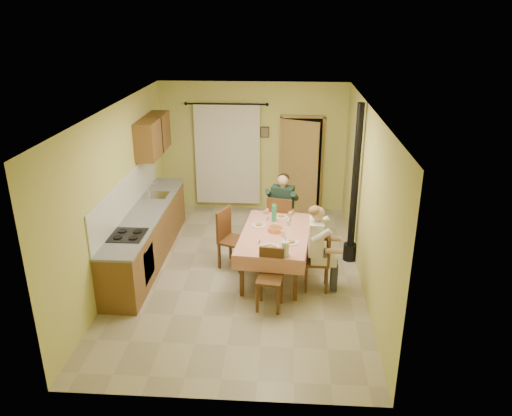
# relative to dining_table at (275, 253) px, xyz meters

# --- Properties ---
(floor) EXTENTS (4.00, 6.00, 0.01)m
(floor) POSITION_rel_dining_table_xyz_m (-0.57, -0.00, -0.38)
(floor) COLOR tan
(floor) RESTS_ON ground
(room_shell) EXTENTS (4.04, 6.04, 2.82)m
(room_shell) POSITION_rel_dining_table_xyz_m (-0.57, -0.00, 1.44)
(room_shell) COLOR #CECD69
(room_shell) RESTS_ON ground
(kitchen_run) EXTENTS (0.64, 3.64, 1.56)m
(kitchen_run) POSITION_rel_dining_table_xyz_m (-2.28, 0.40, 0.10)
(kitchen_run) COLOR brown
(kitchen_run) RESTS_ON ground
(upper_cabinets) EXTENTS (0.35, 1.40, 0.70)m
(upper_cabinets) POSITION_rel_dining_table_xyz_m (-2.39, 1.70, 1.57)
(upper_cabinets) COLOR brown
(upper_cabinets) RESTS_ON room_shell
(curtain) EXTENTS (1.70, 0.07, 2.22)m
(curtain) POSITION_rel_dining_table_xyz_m (-1.12, 2.90, 0.88)
(curtain) COLOR black
(curtain) RESTS_ON ground
(doorway) EXTENTS (0.96, 0.38, 2.15)m
(doorway) POSITION_rel_dining_table_xyz_m (0.46, 2.89, 0.67)
(doorway) COLOR black
(doorway) RESTS_ON ground
(dining_table) EXTENTS (1.27, 1.94, 0.76)m
(dining_table) POSITION_rel_dining_table_xyz_m (0.00, 0.00, 0.00)
(dining_table) COLOR #E08E79
(dining_table) RESTS_ON ground
(tableware) EXTENTS (0.79, 1.66, 0.33)m
(tableware) POSITION_rel_dining_table_xyz_m (0.02, -0.09, 0.43)
(tableware) COLOR white
(tableware) RESTS_ON dining_table
(chair_far) EXTENTS (0.55, 0.55, 1.02)m
(chair_far) POSITION_rel_dining_table_xyz_m (0.09, 1.07, -0.09)
(chair_far) COLOR #563217
(chair_far) RESTS_ON ground
(chair_near) EXTENTS (0.41, 0.41, 0.92)m
(chair_near) POSITION_rel_dining_table_xyz_m (-0.05, -1.04, -0.09)
(chair_near) COLOR #563217
(chair_near) RESTS_ON ground
(chair_right) EXTENTS (0.39, 0.39, 0.93)m
(chair_right) POSITION_rel_dining_table_xyz_m (0.69, -0.44, -0.09)
(chair_right) COLOR #563217
(chair_right) RESTS_ON ground
(chair_left) EXTENTS (0.60, 0.60, 1.03)m
(chair_left) POSITION_rel_dining_table_xyz_m (-0.71, 0.24, -0.09)
(chair_left) COLOR #563217
(chair_left) RESTS_ON ground
(man_far) EXTENTS (0.63, 0.55, 1.39)m
(man_far) POSITION_rel_dining_table_xyz_m (0.10, 1.08, 0.50)
(man_far) COLOR #192D23
(man_far) RESTS_ON chair_far
(man_right) EXTENTS (0.47, 0.59, 1.39)m
(man_right) POSITION_rel_dining_table_xyz_m (0.68, -0.44, 0.50)
(man_right) COLOR white
(man_right) RESTS_ON chair_right
(stove_flue) EXTENTS (0.24, 0.24, 2.80)m
(stove_flue) POSITION_rel_dining_table_xyz_m (1.33, 0.60, 0.65)
(stove_flue) COLOR black
(stove_flue) RESTS_ON ground
(picture_back) EXTENTS (0.19, 0.03, 0.23)m
(picture_back) POSITION_rel_dining_table_xyz_m (-0.32, 2.97, 1.37)
(picture_back) COLOR black
(picture_back) RESTS_ON room_shell
(picture_right) EXTENTS (0.03, 0.31, 0.21)m
(picture_right) POSITION_rel_dining_table_xyz_m (1.40, 1.20, 1.47)
(picture_right) COLOR brown
(picture_right) RESTS_ON room_shell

